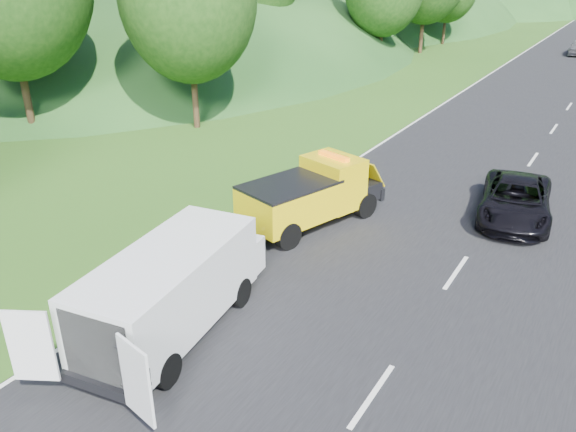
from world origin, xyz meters
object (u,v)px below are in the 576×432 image
Objects in this scene: woman at (199,257)px; child at (211,275)px; worker at (138,402)px; passing_suv at (512,218)px; tow_truck at (312,193)px; suitcase at (193,242)px; white_van at (174,286)px.

child is (0.99, -0.65, 0.00)m from woman.
worker is 0.36× the size of passing_suv.
tow_truck is 9.60m from worker.
child is at bearing 118.80° from worker.
tow_truck is at bearing -49.95° from woman.
tow_truck is 4.81m from child.
worker is at bearing -118.09° from passing_suv.
suitcase is 11.22m from passing_suv.
woman is 6.24m from worker.
passing_suv is (7.60, 8.06, 0.00)m from woman.
woman reaches higher than child.
white_van reaches higher than child.
child is 0.22× the size of passing_suv.
woman is 1.18m from child.
white_van is at bearing -54.58° from suitcase.
tow_truck is 5.13× the size of child.
tow_truck is at bearing 104.08° from worker.
worker is 14.34m from passing_suv.
worker is at bearing -65.85° from tow_truck.
suitcase is at bearing -104.28° from tow_truck.
tow_truck reaches higher than worker.
woman is at bearing -142.44° from passing_suv.
suitcase is (-2.46, 3.47, -1.00)m from white_van.
woman is (-1.98, 3.18, -1.27)m from white_van.
suitcase is (-3.43, 5.78, 0.27)m from worker.
white_van is (0.24, -7.14, 0.15)m from tow_truck.
passing_suv is at bearing 51.91° from tow_truck.
passing_suv is at bearing 77.89° from worker.
tow_truck reaches higher than white_van.
white_van is at bearing -60.34° from child.
white_van is at bearing -125.69° from passing_suv.
worker is at bearing -59.34° from suitcase.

